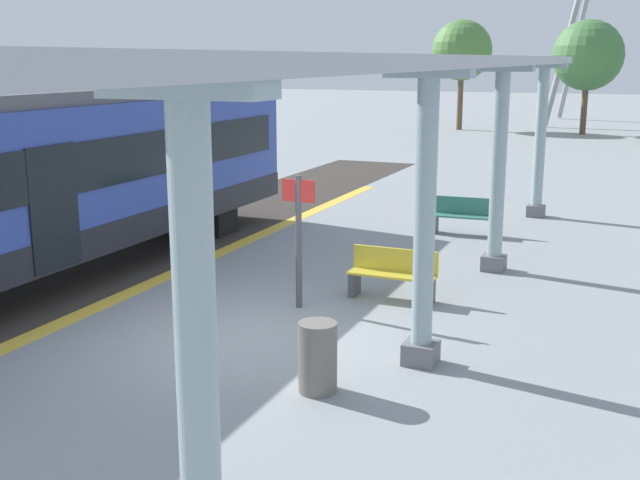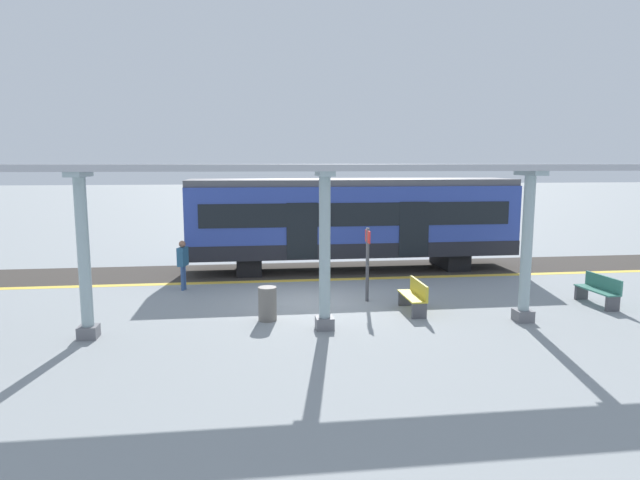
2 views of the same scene
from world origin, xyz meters
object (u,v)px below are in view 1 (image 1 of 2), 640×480
canopy_pillar_fifth (540,140)px  bench_near_end (393,274)px  train_near_carriage (73,177)px  canopy_pillar_fourth (498,169)px  canopy_pillar_second (197,377)px  trash_bin (318,357)px  bench_mid_platform (464,216)px  platform_info_sign (299,229)px  canopy_pillar_third (425,220)px

canopy_pillar_fifth → bench_near_end: bearing=-98.5°
canopy_pillar_fifth → bench_near_end: canopy_pillar_fifth is taller
train_near_carriage → canopy_pillar_fourth: 8.03m
canopy_pillar_second → trash_bin: size_ratio=4.38×
trash_bin → bench_near_end: bearing=94.5°
canopy_pillar_fourth → trash_bin: bearing=-98.0°
bench_mid_platform → platform_info_sign: size_ratio=0.69×
canopy_pillar_second → canopy_pillar_fourth: 10.83m
canopy_pillar_second → canopy_pillar_third: (0.00, 5.61, 0.00)m
train_near_carriage → canopy_pillar_second: (7.39, -7.68, 0.15)m
canopy_pillar_fourth → bench_mid_platform: 3.58m
canopy_pillar_fourth → platform_info_sign: bearing=-125.1°
canopy_pillar_third → canopy_pillar_fourth: same height
canopy_pillar_third → bench_mid_platform: bearing=98.7°
canopy_pillar_second → bench_mid_platform: bearing=95.2°
train_near_carriage → platform_info_sign: 4.91m
bench_mid_platform → trash_bin: bearing=-88.0°
canopy_pillar_fifth → canopy_pillar_third: bearing=-90.0°
canopy_pillar_second → trash_bin: 4.59m
platform_info_sign → canopy_pillar_fourth: bearing=54.9°
train_near_carriage → trash_bin: 7.46m
canopy_pillar_fifth → trash_bin: bearing=-94.3°
canopy_pillar_fifth → bench_near_end: 8.58m
canopy_pillar_third → bench_near_end: canopy_pillar_third is taller
canopy_pillar_fourth → canopy_pillar_third: bearing=-90.0°
bench_mid_platform → platform_info_sign: 6.75m
canopy_pillar_second → platform_info_sign: 7.69m
bench_mid_platform → platform_info_sign: (-1.27, -6.57, 0.89)m
bench_near_end → bench_mid_platform: 5.52m
canopy_pillar_second → bench_near_end: 8.52m
canopy_pillar_second → trash_bin: canopy_pillar_second is taller
canopy_pillar_fifth → trash_bin: 12.54m
canopy_pillar_second → canopy_pillar_fifth: size_ratio=1.00×
train_near_carriage → bench_near_end: 6.33m
canopy_pillar_fourth → train_near_carriage: bearing=-156.9°
canopy_pillar_second → train_near_carriage: bearing=133.9°
bench_mid_platform → bench_near_end: bearing=-89.9°
bench_near_end → canopy_pillar_third: bearing=-65.1°
canopy_pillar_fourth → canopy_pillar_fifth: 5.81m
train_near_carriage → bench_mid_platform: size_ratio=8.10×
canopy_pillar_fifth → platform_info_sign: (-2.53, -9.41, -0.65)m
canopy_pillar_second → bench_near_end: canopy_pillar_second is taller
canopy_pillar_third → canopy_pillar_fourth: size_ratio=1.00×
canopy_pillar_fourth → bench_near_end: bearing=-116.2°
canopy_pillar_fourth → trash_bin: 6.84m
canopy_pillar_fourth → canopy_pillar_second: bearing=-90.0°
canopy_pillar_fifth → bench_mid_platform: 3.46m
bench_mid_platform → platform_info_sign: platform_info_sign is taller
bench_mid_platform → trash_bin: 9.58m
canopy_pillar_fifth → platform_info_sign: canopy_pillar_fifth is taller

